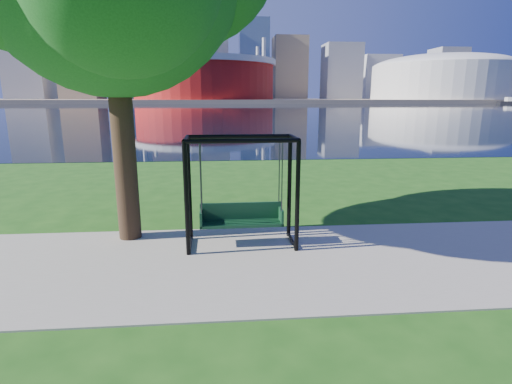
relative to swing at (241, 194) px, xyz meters
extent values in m
plane|color=#1E5114|center=(-0.01, -0.45, -1.11)|extent=(900.00, 900.00, 0.00)
cube|color=#9E937F|center=(-0.01, -0.95, -1.09)|extent=(120.00, 4.00, 0.03)
cube|color=black|center=(-0.01, 101.55, -1.10)|extent=(900.00, 180.00, 0.02)
cube|color=#937F60|center=(-0.01, 305.55, -0.11)|extent=(900.00, 228.00, 2.00)
cylinder|color=maroon|center=(-10.01, 234.55, 11.89)|extent=(80.00, 80.00, 22.00)
cylinder|color=silver|center=(-10.01, 234.55, 21.39)|extent=(83.00, 83.00, 3.00)
cylinder|color=silver|center=(22.90, 253.55, 16.89)|extent=(2.00, 2.00, 32.00)
cylinder|color=silver|center=(-42.92, 253.55, 16.89)|extent=(2.00, 2.00, 32.00)
cylinder|color=silver|center=(-42.92, 215.55, 16.89)|extent=(2.00, 2.00, 32.00)
cylinder|color=silver|center=(22.90, 215.55, 16.89)|extent=(2.00, 2.00, 32.00)
cylinder|color=beige|center=(134.99, 234.55, 10.89)|extent=(84.00, 84.00, 20.00)
ellipsoid|color=beige|center=(134.99, 234.55, 19.89)|extent=(84.00, 84.00, 15.12)
cube|color=gray|center=(-140.01, 309.55, 31.89)|extent=(28.00, 28.00, 62.00)
cube|color=#998466|center=(-100.01, 299.55, 44.89)|extent=(26.00, 26.00, 88.00)
cube|color=slate|center=(-70.01, 324.55, 48.39)|extent=(30.00, 24.00, 95.00)
cube|color=gray|center=(-40.01, 304.55, 36.89)|extent=(24.00, 24.00, 72.00)
cube|color=silver|center=(-10.01, 334.55, 40.89)|extent=(32.00, 28.00, 80.00)
cube|color=slate|center=(24.99, 309.55, 29.89)|extent=(22.00, 22.00, 58.00)
cube|color=#998466|center=(54.99, 324.55, 24.89)|extent=(26.00, 26.00, 48.00)
cube|color=gray|center=(94.99, 314.55, 21.89)|extent=(28.00, 24.00, 42.00)
cube|color=silver|center=(134.99, 339.55, 18.89)|extent=(30.00, 26.00, 36.00)
cube|color=gray|center=(184.99, 319.55, 20.89)|extent=(24.00, 24.00, 40.00)
cube|color=#998466|center=(224.99, 334.55, 16.89)|extent=(26.00, 26.00, 32.00)
cylinder|color=black|center=(-1.07, -0.48, 0.02)|extent=(0.09, 0.09, 2.24)
cylinder|color=black|center=(1.08, -0.45, 0.02)|extent=(0.09, 0.09, 2.24)
cylinder|color=black|center=(-1.08, 0.40, 0.02)|extent=(0.09, 0.09, 2.24)
cylinder|color=black|center=(1.07, 0.43, 0.02)|extent=(0.09, 0.09, 2.24)
cylinder|color=black|center=(0.01, -0.47, 1.14)|extent=(2.15, 0.12, 0.09)
cylinder|color=black|center=(-0.01, 0.41, 1.14)|extent=(2.15, 0.12, 0.09)
cylinder|color=black|center=(-1.07, -0.04, 1.14)|extent=(0.10, 0.88, 0.09)
cylinder|color=black|center=(-1.07, -0.04, -1.03)|extent=(0.08, 0.88, 0.07)
cylinder|color=black|center=(1.07, -0.01, 1.14)|extent=(0.10, 0.88, 0.09)
cylinder|color=black|center=(1.07, -0.01, -1.03)|extent=(0.08, 0.88, 0.07)
cube|color=black|center=(0.00, -0.03, -0.62)|extent=(1.71, 0.46, 0.06)
cube|color=black|center=(0.00, 0.16, -0.40)|extent=(1.71, 0.07, 0.37)
cube|color=black|center=(-0.82, -0.04, -0.48)|extent=(0.06, 0.44, 0.33)
cube|color=black|center=(0.82, -0.01, -0.48)|extent=(0.06, 0.44, 0.33)
cylinder|color=#323238|center=(-0.80, -0.22, 0.38)|extent=(0.02, 0.02, 1.41)
cylinder|color=#323238|center=(0.81, -0.20, 0.38)|extent=(0.02, 0.02, 1.41)
cylinder|color=#323238|center=(-0.81, 0.14, 0.38)|extent=(0.02, 0.02, 1.41)
cylinder|color=#323238|center=(0.80, 0.17, 0.38)|extent=(0.02, 0.02, 1.41)
cylinder|color=black|center=(-2.42, 0.64, 1.26)|extent=(0.47, 0.47, 4.73)
camera|label=1|loc=(-0.37, -7.90, 1.92)|focal=28.00mm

